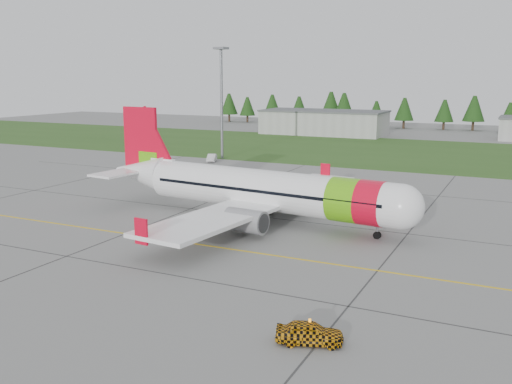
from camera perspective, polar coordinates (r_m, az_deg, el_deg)
The scene contains 9 objects.
ground at distance 43.17m, azimuth -3.77°, elevation -9.11°, with size 320.00×320.00×0.00m, color gray.
aircraft at distance 60.33m, azimuth 0.49°, elevation 0.19°, with size 38.35×35.54×11.63m.
follow_me_car at distance 33.44m, azimuth 5.42°, elevation -11.83°, with size 1.58×1.34×3.92m, color #F8A80D.
service_van at distance 103.55m, azimuth -4.46°, elevation 4.18°, with size 1.45×1.37×4.15m, color silver.
grass_strip at distance 119.75m, azimuth 15.98°, elevation 3.77°, with size 320.00×50.00×0.03m, color #30561E.
taxi_guideline at distance 49.89m, azimuth 0.79°, elevation -6.20°, with size 120.00×0.25×0.02m, color gold.
hangar_west at distance 153.96m, azimuth 6.79°, elevation 6.87°, with size 32.00×14.00×6.00m, color #A8A8A3.
floodlight_mast at distance 106.78m, azimuth -3.46°, elevation 8.69°, with size 0.50×0.50×20.00m, color slate.
treeline at distance 174.54m, azimuth 19.32°, elevation 7.50°, with size 160.00×8.00×10.00m, color #1C3F14, non-canonical shape.
Camera 1 is at (20.07, -35.08, 15.17)m, focal length 40.00 mm.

